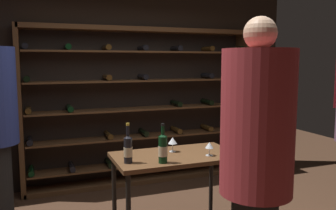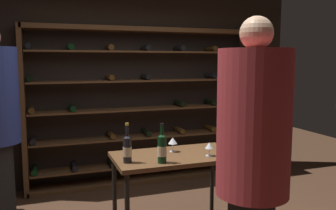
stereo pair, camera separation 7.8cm
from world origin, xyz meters
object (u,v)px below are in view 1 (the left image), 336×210
at_px(wine_glass_stemmed_center, 209,146).
at_px(wine_glass_stemmed_right, 173,141).
at_px(person_guest_khaki, 256,157).
at_px(wine_bottle_green_slim, 163,148).
at_px(tasting_table, 175,163).
at_px(wine_bottle_amber_reserve, 128,149).
at_px(wine_rack, 144,107).

height_order(wine_glass_stemmed_center, wine_glass_stemmed_right, wine_glass_stemmed_right).
height_order(person_guest_khaki, wine_bottle_green_slim, person_guest_khaki).
bearing_deg(person_guest_khaki, tasting_table, 49.64).
distance_m(wine_bottle_amber_reserve, wine_glass_stemmed_center, 0.78).
bearing_deg(wine_glass_stemmed_center, wine_bottle_amber_reserve, 177.05).
bearing_deg(wine_glass_stemmed_right, person_guest_khaki, -87.04).
relative_size(tasting_table, wine_glass_stemmed_center, 8.99).
distance_m(tasting_table, wine_glass_stemmed_center, 0.37).
xyz_separation_m(wine_glass_stemmed_center, wine_glass_stemmed_right, (-0.27, 0.26, 0.01)).
height_order(person_guest_khaki, wine_glass_stemmed_center, person_guest_khaki).
bearing_deg(wine_bottle_green_slim, wine_glass_stemmed_center, 7.80).
height_order(wine_bottle_green_slim, wine_glass_stemmed_center, wine_bottle_green_slim).
distance_m(wine_rack, wine_glass_stemmed_right, 1.59).
relative_size(wine_bottle_amber_reserve, wine_bottle_green_slim, 1.01).
height_order(person_guest_khaki, wine_glass_stemmed_right, person_guest_khaki).
distance_m(wine_rack, wine_bottle_amber_reserve, 1.93).
xyz_separation_m(wine_rack, wine_bottle_amber_reserve, (-0.70, -1.79, -0.12)).
bearing_deg(wine_glass_stemmed_right, wine_bottle_green_slim, -124.11).
bearing_deg(wine_glass_stemmed_right, tasting_table, -97.22).
xyz_separation_m(person_guest_khaki, wine_bottle_green_slim, (-0.29, 0.97, -0.14)).
height_order(wine_bottle_amber_reserve, wine_glass_stemmed_right, wine_bottle_amber_reserve).
bearing_deg(tasting_table, wine_bottle_amber_reserve, -167.07).
height_order(wine_bottle_amber_reserve, wine_bottle_green_slim, wine_bottle_amber_reserve).
bearing_deg(wine_glass_stemmed_center, wine_glass_stemmed_right, 136.28).
distance_m(tasting_table, wine_glass_stemmed_right, 0.22).
relative_size(tasting_table, wine_glass_stemmed_right, 8.18).
xyz_separation_m(wine_rack, wine_bottle_green_slim, (-0.41, -1.90, -0.12)).
bearing_deg(person_guest_khaki, wine_rack, 43.32).
xyz_separation_m(wine_rack, wine_glass_stemmed_center, (0.08, -1.83, -0.15)).
distance_m(wine_glass_stemmed_center, wine_glass_stemmed_right, 0.38).
relative_size(wine_bottle_green_slim, wine_glass_stemmed_center, 2.68).
bearing_deg(wine_bottle_amber_reserve, wine_rack, 68.72).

